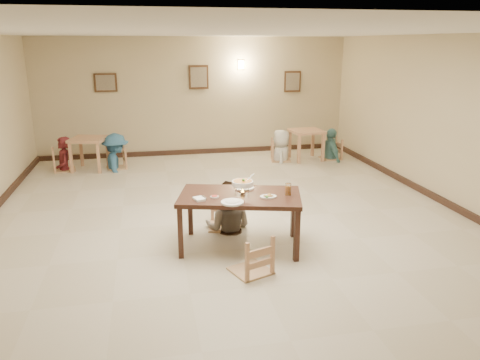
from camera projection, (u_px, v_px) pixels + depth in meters
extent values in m
plane|color=beige|center=(230.00, 221.00, 7.78)|extent=(10.00, 10.00, 0.00)
plane|color=silver|center=(229.00, 32.00, 6.93)|extent=(10.00, 10.00, 0.00)
plane|color=#C8B794|center=(195.00, 97.00, 12.05)|extent=(10.00, 0.00, 10.00)
plane|color=#C8B794|center=(387.00, 290.00, 2.66)|extent=(10.00, 0.00, 10.00)
plane|color=#C8B794|center=(456.00, 123.00, 8.12)|extent=(0.00, 10.00, 10.00)
cube|color=#321F17|center=(197.00, 152.00, 12.43)|extent=(8.00, 0.06, 0.12)
cube|color=#321F17|center=(444.00, 202.00, 8.52)|extent=(0.06, 10.00, 0.12)
cube|color=#3E2516|center=(106.00, 83.00, 11.48)|extent=(0.55, 0.03, 0.45)
cube|color=gray|center=(105.00, 83.00, 11.46)|extent=(0.45, 0.01, 0.37)
cube|color=#3E2516|center=(199.00, 77.00, 11.89)|extent=(0.50, 0.03, 0.60)
cube|color=gray|center=(199.00, 77.00, 11.88)|extent=(0.41, 0.01, 0.49)
cube|color=#3E2516|center=(292.00, 82.00, 12.41)|extent=(0.45, 0.03, 0.55)
cube|color=gray|center=(293.00, 82.00, 12.40)|extent=(0.37, 0.01, 0.45)
cube|color=#FFD88C|center=(241.00, 65.00, 12.02)|extent=(0.16, 0.05, 0.22)
cube|color=#3E2117|center=(240.00, 197.00, 6.58)|extent=(1.88, 1.36, 0.06)
cube|color=#3E2117|center=(180.00, 233.00, 6.34)|extent=(0.07, 0.07, 0.73)
cube|color=#3E2117|center=(297.00, 236.00, 6.25)|extent=(0.07, 0.07, 0.73)
cube|color=#3E2117|center=(190.00, 212.00, 7.14)|extent=(0.07, 0.07, 0.73)
cube|color=#3E2117|center=(294.00, 214.00, 7.05)|extent=(0.07, 0.07, 0.73)
cube|color=tan|center=(225.00, 197.00, 7.38)|extent=(0.51, 0.51, 0.06)
cube|color=tan|center=(251.00, 239.00, 5.93)|extent=(0.47, 0.47, 0.05)
imported|color=gray|center=(228.00, 181.00, 7.22)|extent=(0.94, 0.85, 1.59)
torus|color=silver|center=(243.00, 186.00, 6.56)|extent=(0.23, 0.23, 0.01)
cylinder|color=silver|center=(243.00, 193.00, 6.59)|extent=(0.06, 0.06, 0.03)
cone|color=#FFA526|center=(243.00, 190.00, 6.58)|extent=(0.03, 0.03, 0.05)
cylinder|color=white|center=(243.00, 183.00, 6.55)|extent=(0.30, 0.30, 0.07)
cylinder|color=#A75410|center=(243.00, 181.00, 6.54)|extent=(0.26, 0.26, 0.02)
sphere|color=#2D7223|center=(243.00, 180.00, 6.53)|extent=(0.04, 0.04, 0.04)
cylinder|color=silver|center=(250.00, 178.00, 6.61)|extent=(0.14, 0.09, 0.10)
cylinder|color=silver|center=(248.00, 188.00, 6.65)|extent=(0.01, 0.01, 0.14)
cylinder|color=silver|center=(235.00, 189.00, 6.61)|extent=(0.01, 0.01, 0.14)
cylinder|color=silver|center=(244.00, 192.00, 6.48)|extent=(0.01, 0.01, 0.14)
cylinder|color=white|center=(245.00, 188.00, 6.82)|extent=(0.27, 0.27, 0.02)
ellipsoid|color=white|center=(245.00, 188.00, 6.82)|extent=(0.18, 0.15, 0.06)
cylinder|color=white|center=(232.00, 202.00, 6.23)|extent=(0.31, 0.31, 0.02)
ellipsoid|color=white|center=(232.00, 202.00, 6.22)|extent=(0.20, 0.17, 0.07)
cylinder|color=white|center=(268.00, 197.00, 6.46)|extent=(0.23, 0.23, 0.02)
sphere|color=#2D7223|center=(267.00, 197.00, 6.39)|extent=(0.04, 0.04, 0.04)
cylinder|color=white|center=(215.00, 197.00, 6.45)|extent=(0.11, 0.11, 0.02)
cylinder|color=#AC241A|center=(215.00, 196.00, 6.45)|extent=(0.09, 0.09, 0.01)
cube|color=white|center=(199.00, 199.00, 6.34)|extent=(0.17, 0.20, 0.03)
cube|color=silver|center=(202.00, 197.00, 6.44)|extent=(0.06, 0.18, 0.01)
cube|color=silver|center=(205.00, 197.00, 6.44)|extent=(0.06, 0.18, 0.01)
cylinder|color=white|center=(288.00, 189.00, 6.54)|extent=(0.08, 0.08, 0.17)
cylinder|color=#CA6D16|center=(288.00, 190.00, 6.55)|extent=(0.07, 0.07, 0.12)
cube|color=tan|center=(88.00, 139.00, 10.71)|extent=(0.91, 0.91, 0.06)
cube|color=tan|center=(71.00, 158.00, 10.53)|extent=(0.07, 0.07, 0.69)
cube|color=tan|center=(99.00, 158.00, 10.50)|extent=(0.07, 0.07, 0.69)
cube|color=tan|center=(81.00, 152.00, 11.13)|extent=(0.07, 0.07, 0.69)
cube|color=tan|center=(108.00, 152.00, 11.10)|extent=(0.07, 0.07, 0.69)
cube|color=tan|center=(307.00, 131.00, 11.64)|extent=(0.80, 0.80, 0.06)
cube|color=tan|center=(299.00, 149.00, 11.37)|extent=(0.07, 0.07, 0.70)
cube|color=tan|center=(323.00, 148.00, 11.53)|extent=(0.07, 0.07, 0.70)
cube|color=tan|center=(290.00, 144.00, 11.96)|extent=(0.07, 0.07, 0.70)
cube|color=tan|center=(313.00, 143.00, 12.12)|extent=(0.07, 0.07, 0.70)
cube|color=tan|center=(63.00, 151.00, 10.71)|extent=(0.46, 0.46, 0.05)
cube|color=tan|center=(116.00, 151.00, 10.89)|extent=(0.44, 0.44, 0.05)
cube|color=tan|center=(281.00, 142.00, 11.62)|extent=(0.48, 0.48, 0.05)
cube|color=tan|center=(331.00, 141.00, 11.79)|extent=(0.46, 0.46, 0.05)
imported|color=maroon|center=(61.00, 137.00, 10.61)|extent=(0.51, 0.65, 1.58)
imported|color=teal|center=(114.00, 134.00, 10.78)|extent=(0.77, 1.15, 1.66)
imported|color=silver|center=(282.00, 130.00, 11.53)|extent=(0.66, 0.86, 1.56)
imported|color=#5A9898|center=(332.00, 128.00, 11.70)|extent=(0.47, 0.95, 1.56)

